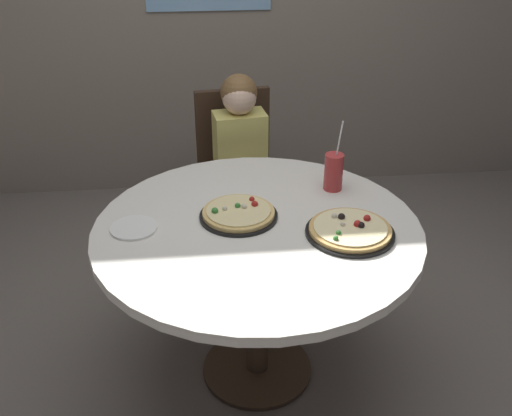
% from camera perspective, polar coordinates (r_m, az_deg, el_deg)
% --- Properties ---
extents(ground_plane, '(8.00, 8.00, 0.00)m').
position_cam_1_polar(ground_plane, '(2.73, 0.11, -15.34)').
color(ground_plane, slate).
extents(dining_table, '(1.27, 1.27, 0.75)m').
position_cam_1_polar(dining_table, '(2.31, 0.13, -3.68)').
color(dining_table, silver).
rests_on(dining_table, ground_plane).
extents(chair_wooden, '(0.45, 0.45, 0.95)m').
position_cam_1_polar(chair_wooden, '(3.22, -1.88, 3.80)').
color(chair_wooden, '#382619').
rests_on(chair_wooden, ground_plane).
extents(diner_child, '(0.30, 0.42, 1.08)m').
position_cam_1_polar(diner_child, '(3.08, -1.22, 1.59)').
color(diner_child, '#3F4766').
rests_on(diner_child, ground_plane).
extents(pizza_veggie, '(0.31, 0.31, 0.05)m').
position_cam_1_polar(pizza_veggie, '(2.31, -1.70, -0.53)').
color(pizza_veggie, black).
rests_on(pizza_veggie, dining_table).
extents(pizza_cheese, '(0.34, 0.34, 0.05)m').
position_cam_1_polar(pizza_cheese, '(2.23, 9.09, -2.13)').
color(pizza_cheese, black).
rests_on(pizza_cheese, dining_table).
extents(soda_cup, '(0.08, 0.08, 0.31)m').
position_cam_1_polar(soda_cup, '(2.52, 7.52, 3.50)').
color(soda_cup, '#B73333').
rests_on(soda_cup, dining_table).
extents(plate_small, '(0.18, 0.18, 0.01)m').
position_cam_1_polar(plate_small, '(2.29, -11.74, -1.89)').
color(plate_small, white).
rests_on(plate_small, dining_table).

